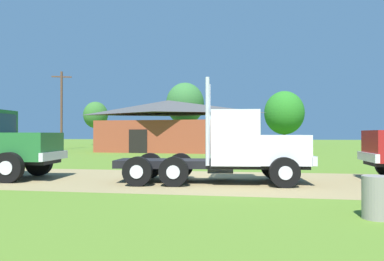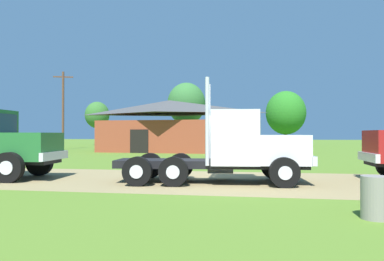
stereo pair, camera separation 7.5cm
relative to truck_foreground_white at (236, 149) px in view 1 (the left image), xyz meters
The scene contains 9 objects.
ground_plane 1.50m from the truck_foreground_white, 152.22° to the left, with size 200.00×200.00×0.00m, color #527524.
dirt_track 1.49m from the truck_foreground_white, 152.22° to the left, with size 120.00×6.78×0.01m, color #8E7C50.
truck_foreground_white is the anchor object (origin of this frame).
steel_barrel 6.19m from the truck_foreground_white, 59.04° to the right, with size 0.58×0.58×0.91m, color gray.
shed_building 23.49m from the truck_foreground_white, 109.21° to the left, with size 14.22×7.51×5.17m.
utility_pole_near 32.95m from the truck_foreground_white, 129.74° to the left, with size 2.11×0.91×8.93m.
tree_left 47.33m from the truck_foreground_white, 120.28° to the left, with size 3.81×3.81×6.86m.
tree_mid 32.27m from the truck_foreground_white, 103.81° to the left, with size 4.72×4.72×8.15m.
tree_right 39.78m from the truck_foreground_white, 82.62° to the left, with size 5.58×5.58×7.82m.
Camera 1 is at (1.30, -13.89, 1.80)m, focal length 34.11 mm.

